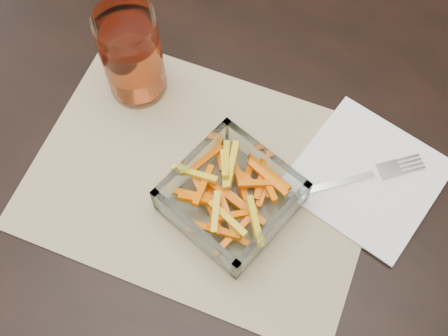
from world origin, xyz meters
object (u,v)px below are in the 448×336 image
at_px(fork, 366,176).
at_px(glass_bowl, 231,198).
at_px(dining_table, 179,172).
at_px(tumbler, 132,57).

bearing_deg(fork, glass_bowl, -93.21).
bearing_deg(dining_table, fork, 20.57).
bearing_deg(glass_bowl, tumbler, 156.61).
bearing_deg(dining_table, tumbler, 150.23).
height_order(glass_bowl, fork, glass_bowl).
xyz_separation_m(glass_bowl, fork, (0.13, 0.13, -0.02)).
height_order(glass_bowl, tumbler, tumbler).
relative_size(tumbler, fork, 1.05).
relative_size(dining_table, glass_bowl, 9.61).
relative_size(dining_table, fork, 11.56).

